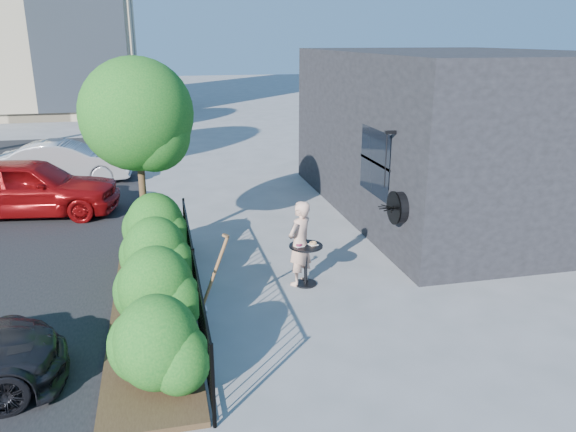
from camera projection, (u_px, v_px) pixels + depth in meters
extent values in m
plane|color=gray|center=(284.00, 301.00, 9.62)|extent=(120.00, 120.00, 0.00)
cube|color=black|center=(455.00, 132.00, 14.37)|extent=(6.00, 9.00, 4.00)
cube|color=black|center=(375.00, 162.00, 11.84)|extent=(0.04, 1.60, 1.40)
cube|color=black|center=(375.00, 162.00, 11.84)|extent=(0.05, 1.70, 0.06)
cylinder|color=black|center=(399.00, 208.00, 10.59)|extent=(0.18, 0.60, 0.60)
cylinder|color=black|center=(394.00, 208.00, 10.57)|extent=(0.03, 0.64, 0.64)
cube|color=black|center=(391.00, 132.00, 10.64)|extent=(0.25, 0.06, 0.06)
cylinder|color=black|center=(386.00, 161.00, 10.79)|extent=(0.02, 0.02, 1.05)
cylinder|color=black|center=(213.00, 386.00, 6.35)|extent=(0.05, 0.05, 1.10)
cylinder|color=black|center=(195.00, 280.00, 9.13)|extent=(0.05, 0.05, 1.10)
cylinder|color=black|center=(185.00, 223.00, 11.91)|extent=(0.05, 0.05, 1.10)
cube|color=black|center=(193.00, 251.00, 8.97)|extent=(0.03, 6.00, 0.03)
cube|color=black|center=(196.00, 305.00, 9.27)|extent=(0.03, 6.00, 0.03)
cylinder|color=black|center=(212.00, 381.00, 6.44)|extent=(0.02, 0.02, 1.04)
cylinder|color=black|center=(211.00, 372.00, 6.62)|extent=(0.02, 0.02, 1.04)
cylinder|color=black|center=(209.00, 363.00, 6.81)|extent=(0.02, 0.02, 1.04)
cylinder|color=black|center=(207.00, 354.00, 7.00)|extent=(0.02, 0.02, 1.04)
cylinder|color=black|center=(206.00, 346.00, 7.18)|extent=(0.02, 0.02, 1.04)
cylinder|color=black|center=(205.00, 338.00, 7.37)|extent=(0.02, 0.02, 1.04)
cylinder|color=black|center=(203.00, 331.00, 7.55)|extent=(0.02, 0.02, 1.04)
cylinder|color=black|center=(202.00, 324.00, 7.74)|extent=(0.02, 0.02, 1.04)
cylinder|color=black|center=(201.00, 317.00, 7.92)|extent=(0.02, 0.02, 1.04)
cylinder|color=black|center=(200.00, 310.00, 8.11)|extent=(0.02, 0.02, 1.04)
cylinder|color=black|center=(199.00, 304.00, 8.29)|extent=(0.02, 0.02, 1.04)
cylinder|color=black|center=(198.00, 299.00, 8.48)|extent=(0.02, 0.02, 1.04)
cylinder|color=black|center=(197.00, 293.00, 8.67)|extent=(0.02, 0.02, 1.04)
cylinder|color=black|center=(196.00, 288.00, 8.85)|extent=(0.02, 0.02, 1.04)
cylinder|color=black|center=(195.00, 282.00, 9.04)|extent=(0.02, 0.02, 1.04)
cylinder|color=black|center=(194.00, 277.00, 9.22)|extent=(0.02, 0.02, 1.04)
cylinder|color=black|center=(193.00, 273.00, 9.41)|extent=(0.02, 0.02, 1.04)
cylinder|color=black|center=(192.00, 268.00, 9.59)|extent=(0.02, 0.02, 1.04)
cylinder|color=black|center=(192.00, 264.00, 9.78)|extent=(0.02, 0.02, 1.04)
cylinder|color=black|center=(191.00, 260.00, 9.97)|extent=(0.02, 0.02, 1.04)
cylinder|color=black|center=(190.00, 255.00, 10.15)|extent=(0.02, 0.02, 1.04)
cylinder|color=black|center=(190.00, 252.00, 10.34)|extent=(0.02, 0.02, 1.04)
cylinder|color=black|center=(189.00, 248.00, 10.52)|extent=(0.02, 0.02, 1.04)
cylinder|color=black|center=(188.00, 244.00, 10.71)|extent=(0.02, 0.02, 1.04)
cylinder|color=black|center=(188.00, 241.00, 10.89)|extent=(0.02, 0.02, 1.04)
cylinder|color=black|center=(187.00, 237.00, 11.08)|extent=(0.02, 0.02, 1.04)
cylinder|color=black|center=(187.00, 234.00, 11.26)|extent=(0.02, 0.02, 1.04)
cylinder|color=black|center=(186.00, 231.00, 11.45)|extent=(0.02, 0.02, 1.04)
cylinder|color=black|center=(185.00, 228.00, 11.64)|extent=(0.02, 0.02, 1.04)
cylinder|color=black|center=(185.00, 225.00, 11.82)|extent=(0.02, 0.02, 1.04)
cube|color=#382616|center=(153.00, 313.00, 9.14)|extent=(1.30, 6.00, 0.08)
ellipsoid|color=#125017|center=(157.00, 345.00, 6.91)|extent=(1.10, 1.10, 1.24)
ellipsoid|color=#125017|center=(156.00, 291.00, 8.40)|extent=(1.10, 1.10, 1.24)
ellipsoid|color=#125017|center=(156.00, 254.00, 9.79)|extent=(1.10, 1.10, 1.24)
ellipsoid|color=#125017|center=(155.00, 229.00, 11.09)|extent=(1.10, 1.10, 1.24)
cylinder|color=#3F2B19|center=(143.00, 199.00, 11.36)|extent=(0.14, 0.14, 2.40)
sphere|color=#125017|center=(137.00, 117.00, 10.86)|extent=(2.20, 2.20, 2.20)
sphere|color=#125017|center=(154.00, 135.00, 10.84)|extent=(1.43, 1.43, 1.43)
cylinder|color=black|center=(306.00, 246.00, 10.05)|extent=(0.61, 0.61, 0.03)
cylinder|color=black|center=(306.00, 265.00, 10.16)|extent=(0.06, 0.06, 0.73)
cylinder|color=black|center=(306.00, 283.00, 10.27)|extent=(0.41, 0.41, 0.03)
cube|color=white|center=(299.00, 246.00, 10.00)|extent=(0.18, 0.18, 0.01)
cube|color=white|center=(313.00, 244.00, 10.08)|extent=(0.18, 0.18, 0.01)
torus|color=#510D19|center=(299.00, 245.00, 10.00)|extent=(0.14, 0.14, 0.04)
torus|color=tan|center=(313.00, 243.00, 10.07)|extent=(0.14, 0.14, 0.04)
imported|color=#DAA68D|center=(300.00, 243.00, 10.08)|extent=(0.68, 0.66, 1.57)
cylinder|color=brown|center=(214.00, 275.00, 8.72)|extent=(0.53, 0.05, 1.27)
cube|color=gray|center=(203.00, 316.00, 8.88)|extent=(0.12, 0.19, 0.27)
cylinder|color=brown|center=(226.00, 236.00, 8.57)|extent=(0.11, 0.11, 0.07)
imported|color=maroon|center=(29.00, 187.00, 14.05)|extent=(4.53, 2.31, 1.48)
imported|color=#AAA9AE|center=(66.00, 162.00, 17.34)|extent=(3.93, 1.52, 1.28)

